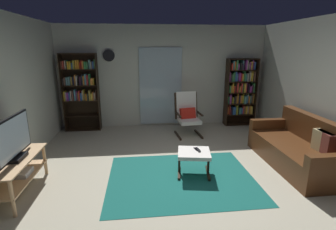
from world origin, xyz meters
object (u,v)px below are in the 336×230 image
at_px(bookshelf_near_tv, 80,87).
at_px(cell_phone, 197,149).
at_px(lounge_armchair, 187,113).
at_px(wall_clock, 109,55).
at_px(tv_stand, 19,171).
at_px(tv_remote, 198,150).
at_px(leather_sofa, 300,149).
at_px(television, 13,140).
at_px(bookshelf_near_sofa, 240,90).
at_px(ottoman, 194,155).

height_order(bookshelf_near_tv, cell_phone, bookshelf_near_tv).
distance_m(lounge_armchair, wall_clock, 2.41).
distance_m(tv_stand, cell_phone, 2.69).
bearing_deg(tv_remote, lounge_armchair, 81.53).
xyz_separation_m(tv_remote, cell_phone, (-0.01, 0.05, -0.00)).
relative_size(leather_sofa, cell_phone, 13.95).
distance_m(leather_sofa, lounge_armchair, 2.52).
bearing_deg(bookshelf_near_tv, wall_clock, 11.20).
relative_size(television, wall_clock, 3.25).
height_order(bookshelf_near_sofa, cell_phone, bookshelf_near_sofa).
bearing_deg(television, ottoman, 6.17).
height_order(leather_sofa, ottoman, leather_sofa).
height_order(lounge_armchair, tv_remote, lounge_armchair).
relative_size(tv_stand, television, 1.29).
distance_m(lounge_armchair, ottoman, 2.01).
bearing_deg(television, cell_phone, 7.68).
bearing_deg(television, lounge_armchair, 38.33).
bearing_deg(bookshelf_near_sofa, tv_remote, -123.43).
bearing_deg(tv_stand, television, -76.43).
bearing_deg(leather_sofa, ottoman, -176.87).
relative_size(tv_remote, wall_clock, 0.50).
height_order(bookshelf_near_tv, ottoman, bookshelf_near_tv).
distance_m(ottoman, tv_remote, 0.11).
height_order(ottoman, wall_clock, wall_clock).
xyz_separation_m(bookshelf_near_tv, ottoman, (2.31, -2.64, -0.77)).
bearing_deg(tv_remote, television, -176.63).
distance_m(lounge_armchair, cell_phone, 1.92).
bearing_deg(lounge_armchair, bookshelf_near_tv, 165.59).
bearing_deg(bookshelf_near_sofa, television, -146.46).
distance_m(bookshelf_near_sofa, ottoman, 3.26).
relative_size(television, bookshelf_near_tv, 0.49).
height_order(leather_sofa, lounge_armchair, lounge_armchair).
distance_m(tv_stand, wall_clock, 3.55).
bearing_deg(bookshelf_near_tv, ottoman, -48.83).
bearing_deg(wall_clock, tv_remote, -58.79).
bearing_deg(tv_stand, leather_sofa, 4.76).
xyz_separation_m(lounge_armchair, tv_remote, (-0.18, -1.96, -0.12)).
xyz_separation_m(leather_sofa, lounge_armchair, (-1.67, 1.87, 0.23)).
relative_size(television, leather_sofa, 0.48).
bearing_deg(leather_sofa, wall_clock, 142.81).
bearing_deg(tv_remote, cell_phone, 101.11).
distance_m(tv_stand, leather_sofa, 4.55).
bearing_deg(bookshelf_near_sofa, cell_phone, -124.19).
bearing_deg(tv_remote, tv_stand, -176.83).
xyz_separation_m(tv_stand, television, (0.00, -0.01, 0.48)).
relative_size(television, tv_remote, 6.54).
bearing_deg(bookshelf_near_sofa, wall_clock, 177.53).
height_order(television, bookshelf_near_tv, bookshelf_near_tv).
xyz_separation_m(leather_sofa, ottoman, (-1.94, -0.11, 0.03)).
height_order(lounge_armchair, wall_clock, wall_clock).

